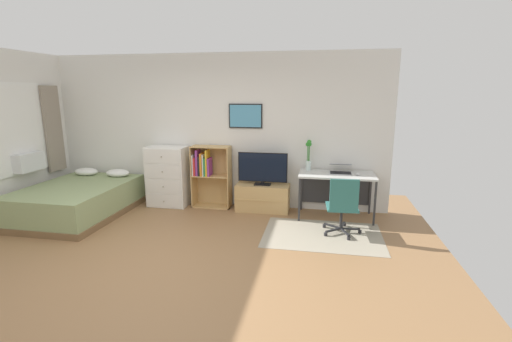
% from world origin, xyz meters
% --- Properties ---
extents(ground_plane, '(7.20, 7.20, 0.00)m').
position_xyz_m(ground_plane, '(0.00, 0.00, 0.00)').
color(ground_plane, '#936B44').
extents(wall_back_with_posters, '(6.12, 0.09, 2.70)m').
position_xyz_m(wall_back_with_posters, '(0.00, 2.43, 1.35)').
color(wall_back_with_posters, silver).
rests_on(wall_back_with_posters, ground_plane).
extents(area_rug, '(1.70, 1.20, 0.01)m').
position_xyz_m(area_rug, '(1.96, 1.23, 0.00)').
color(area_rug, '#9E937F').
rests_on(area_rug, ground_plane).
extents(bed, '(1.47, 1.99, 0.65)m').
position_xyz_m(bed, '(-2.10, 1.37, 0.26)').
color(bed, brown).
rests_on(bed, ground_plane).
extents(dresser, '(0.71, 0.46, 1.08)m').
position_xyz_m(dresser, '(-0.82, 2.15, 0.54)').
color(dresser, white).
rests_on(dresser, ground_plane).
extents(bookshelf, '(0.69, 0.30, 1.11)m').
position_xyz_m(bookshelf, '(-0.08, 2.22, 0.64)').
color(bookshelf, tan).
rests_on(bookshelf, ground_plane).
extents(tv_stand, '(0.92, 0.41, 0.47)m').
position_xyz_m(tv_stand, '(0.92, 2.17, 0.23)').
color(tv_stand, tan).
rests_on(tv_stand, ground_plane).
extents(television, '(0.85, 0.16, 0.56)m').
position_xyz_m(television, '(0.92, 2.15, 0.75)').
color(television, black).
rests_on(television, tv_stand).
extents(desk, '(1.22, 0.64, 0.74)m').
position_xyz_m(desk, '(2.16, 2.13, 0.61)').
color(desk, silver).
rests_on(desk, ground_plane).
extents(office_chair, '(0.57, 0.58, 0.86)m').
position_xyz_m(office_chair, '(2.23, 1.29, 0.46)').
color(office_chair, '#232326').
rests_on(office_chair, ground_plane).
extents(laptop, '(0.36, 0.39, 0.16)m').
position_xyz_m(laptop, '(2.22, 2.15, 0.80)').
color(laptop, '#B7B7BC').
rests_on(laptop, desk).
extents(computer_mouse, '(0.06, 0.10, 0.03)m').
position_xyz_m(computer_mouse, '(2.48, 2.02, 0.76)').
color(computer_mouse, silver).
rests_on(computer_mouse, desk).
extents(bamboo_vase, '(0.10, 0.10, 0.52)m').
position_xyz_m(bamboo_vase, '(1.69, 2.25, 1.01)').
color(bamboo_vase, silver).
rests_on(bamboo_vase, desk).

